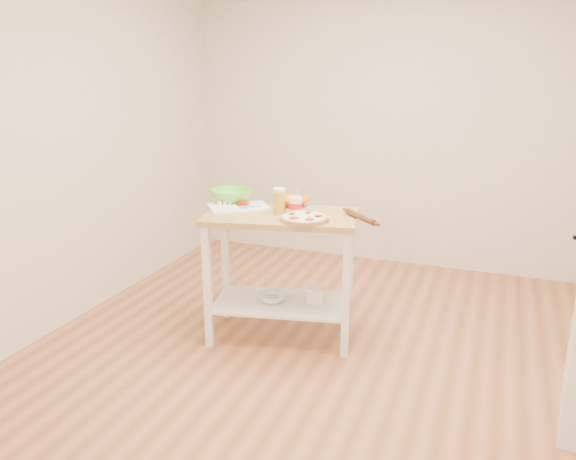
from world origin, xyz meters
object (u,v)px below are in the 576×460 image
Objects in this scene: orange_bowl at (293,201)px; beer_pint at (279,201)px; knife at (238,201)px; rolling_pin at (360,217)px; shelf_bin at (316,295)px; pizza at (305,218)px; green_bowl at (231,196)px; yogurt_tub at (295,205)px; cutting_board at (238,206)px; spatula at (249,207)px; prep_island at (281,250)px; shelf_glass_bowl at (272,297)px.

beer_pint reaches higher than orange_bowl.
knife is 0.94m from rolling_pin.
orange_bowl is at bearing 143.90° from shelf_bin.
green_bowl is (-0.67, 0.28, 0.03)m from pizza.
knife is 0.50m from yogurt_tub.
beer_pint is (0.33, -0.04, 0.08)m from cutting_board.
spatula is at bearing -46.00° from cutting_board.
pizza is 1.34× the size of knife.
knife is 0.71× the size of rolling_pin.
knife reaches higher than prep_island.
orange_bowl reaches higher than spatula.
rolling_pin reaches higher than cutting_board.
rolling_pin is at bearing -21.30° from orange_bowl.
knife is (-0.05, 0.10, 0.01)m from cutting_board.
shelf_bin is (0.24, -0.17, -0.61)m from orange_bowl.
orange_bowl is (0.39, 0.09, 0.01)m from knife.
orange_bowl is at bearing 80.25° from shelf_glass_bowl.
beer_pint is at bearing 140.99° from prep_island.
prep_island is at bearing -175.71° from rolling_pin.
rolling_pin is (0.55, -0.21, -0.01)m from orange_bowl.
yogurt_tub is at bearing 129.56° from pizza.
cutting_board is 2.47× the size of yogurt_tub.
pizza is 2.40× the size of spatula.
yogurt_tub reaches higher than green_bowl.
cutting_board is 0.09m from spatula.
yogurt_tub is at bearing -14.74° from green_bowl.
orange_bowl is at bearing -17.24° from knife.
beer_pint reaches higher than prep_island.
rolling_pin is (0.54, 0.04, 0.28)m from prep_island.
rolling_pin is at bearing 0.05° from yogurt_tub.
rolling_pin is (0.80, -0.00, 0.00)m from spatula.
pizza reaches higher than spatula.
orange_bowl is at bearing 8.56° from green_bowl.
knife is 1.17× the size of yogurt_tub.
cutting_board is 2.92× the size of beer_pint.
orange_bowl is 1.35× the size of beer_pint.
beer_pint is at bearing 152.83° from pizza.
shelf_bin is at bearing -38.15° from knife.
cutting_board is 0.18m from green_bowl.
shelf_bin is at bearing 172.90° from rolling_pin.
pizza is 0.57m from cutting_board.
beer_pint is at bearing -91.80° from orange_bowl.
shelf_glass_bowl is at bearing -158.83° from prep_island.
knife is at bearing -21.36° from green_bowl.
pizza is at bearing -157.41° from rolling_pin.
cutting_board reaches higher than shelf_glass_bowl.
rolling_pin is 1.71× the size of shelf_glass_bowl.
green_bowl is 1.52× the size of shelf_glass_bowl.
cutting_board is at bearing -177.86° from shelf_bin.
spatula is 0.66m from shelf_glass_bowl.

